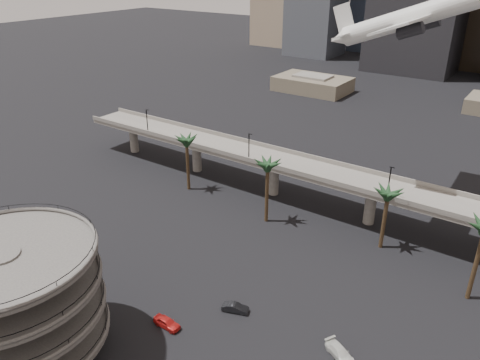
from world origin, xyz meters
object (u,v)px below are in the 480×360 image
Objects in this scene: parking_ramp at (12,297)px; car_a at (167,323)px; car_c at (340,352)px; overpass at (321,176)px; airborne_jet at (419,16)px; car_b at (235,308)px.

parking_ramp reaches higher than car_a.
car_a is 24.16m from car_c.
car_c is (33.72, 23.68, -9.14)m from parking_ramp.
parking_ramp is at bearing 142.99° from car_a.
overpass reaches higher than car_c.
airborne_jet reaches higher than overpass.
parking_ramp is at bearing 153.94° from car_c.
overpass is 44.82m from car_a.
car_a is 1.06× the size of car_b.
airborne_jet is (24.29, 71.48, 28.11)m from parking_ramp.
car_b is at bearing -83.07° from overpass.
car_b is at bearing 121.73° from car_c.
overpass is 27.07× the size of car_c.
overpass is at bearing -132.98° from airborne_jet.
parking_ramp is 30.15m from car_b.
airborne_jet is 69.13m from car_a.
parking_ramp is 0.17× the size of overpass.
overpass is 41.48m from car_c.
car_a is at bearing -103.76° from airborne_jet.
overpass is at bearing -13.10° from car_b.
car_a reaches higher than car_b.
car_c is at bearing -107.17° from car_b.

